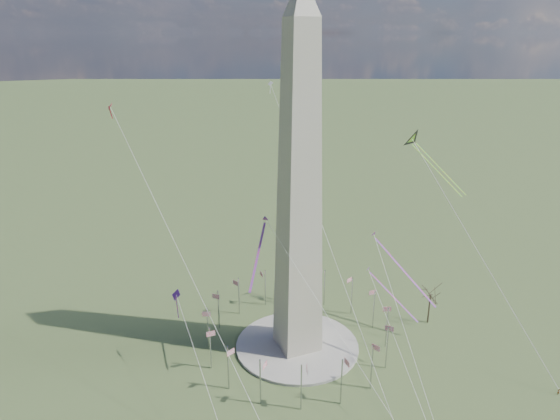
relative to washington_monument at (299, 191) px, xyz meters
name	(u,v)px	position (x,y,z in m)	size (l,w,h in m)	color
ground	(297,346)	(0.00, 0.00, -47.95)	(2000.00, 2000.00, 0.00)	#3D552A
plaza	(297,345)	(0.00, 0.00, -47.55)	(36.00, 36.00, 0.80)	#9E9A90
washington_monument	(299,191)	(0.00, 0.00, 0.00)	(15.56, 15.56, 100.00)	beige
flagpole_ring	(297,325)	(0.00, 0.00, -40.68)	(54.40, 54.40, 13.00)	#AFB0B6
tree_near	(431,292)	(43.93, -4.15, -37.17)	(8.65, 8.65, 15.13)	#483E2C
person_east	(558,392)	(53.07, -44.51, -47.13)	(0.60, 0.39, 1.65)	gray
kite_delta_black	(415,142)	(40.28, 5.64, 8.71)	(11.79, 20.55, 16.84)	black
kite_diamond_purple	(176,298)	(-33.04, 5.98, -27.64)	(1.79, 3.03, 9.32)	#3B1665
kite_streamer_left	(394,259)	(24.35, -10.29, -19.46)	(8.38, 21.34, 15.19)	#F52645
kite_streamer_mid	(260,244)	(-10.89, 0.84, -13.64)	(11.72, 17.12, 13.49)	#F52645
kite_streamer_right	(386,288)	(30.42, 0.77, -35.40)	(9.31, 17.18, 12.78)	#F52645
kite_small_red	(110,108)	(-42.90, 28.06, 20.42)	(1.29, 1.95, 4.19)	red
kite_small_white	(270,85)	(7.35, 38.68, 23.65)	(1.36, 1.38, 3.95)	white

